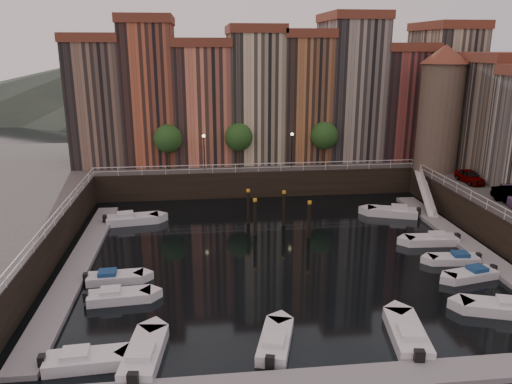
{
  "coord_description": "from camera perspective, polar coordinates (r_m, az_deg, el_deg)",
  "views": [
    {
      "loc": [
        -6.5,
        -38.1,
        16.59
      ],
      "look_at": [
        -1.65,
        4.0,
        4.18
      ],
      "focal_mm": 35.0,
      "sensor_mm": 36.0,
      "label": 1
    }
  ],
  "objects": [
    {
      "name": "ground",
      "position": [
        42.06,
        2.88,
        -6.93
      ],
      "size": [
        200.0,
        200.0,
        0.0
      ],
      "primitive_type": "plane",
      "color": "black",
      "rests_on": "ground"
    },
    {
      "name": "quay_far",
      "position": [
        66.17,
        -0.76,
        3.13
      ],
      "size": [
        80.0,
        20.0,
        3.0
      ],
      "primitive_type": "cube",
      "color": "black",
      "rests_on": "ground"
    },
    {
      "name": "dock_left",
      "position": [
        41.71,
        -19.63,
        -7.87
      ],
      "size": [
        2.0,
        28.0,
        0.35
      ],
      "primitive_type": "cube",
      "color": "gray",
      "rests_on": "ground"
    },
    {
      "name": "dock_right",
      "position": [
        46.49,
        23.31,
        -5.76
      ],
      "size": [
        2.0,
        28.0,
        0.35
      ],
      "primitive_type": "cube",
      "color": "gray",
      "rests_on": "ground"
    },
    {
      "name": "dock_near",
      "position": [
        27.51,
        9.03,
        -20.54
      ],
      "size": [
        30.0,
        2.0,
        0.35
      ],
      "primitive_type": "cube",
      "color": "gray",
      "rests_on": "ground"
    },
    {
      "name": "mountains",
      "position": [
        148.58,
        -3.48,
        12.94
      ],
      "size": [
        145.0,
        100.0,
        18.0
      ],
      "color": "#2D382D",
      "rests_on": "ground"
    },
    {
      "name": "far_terrace",
      "position": [
        62.63,
        2.52,
        11.14
      ],
      "size": [
        48.7,
        10.3,
        17.5
      ],
      "color": "#7C614F",
      "rests_on": "quay_far"
    },
    {
      "name": "corner_tower",
      "position": [
        59.25,
        20.31,
        9.13
      ],
      "size": [
        5.2,
        5.2,
        13.8
      ],
      "color": "#6B5B4C",
      "rests_on": "quay_right"
    },
    {
      "name": "promenade_trees",
      "position": [
        57.42,
        -1.32,
        6.28
      ],
      "size": [
        21.2,
        3.2,
        5.2
      ],
      "color": "black",
      "rests_on": "quay_far"
    },
    {
      "name": "street_lamps",
      "position": [
        56.59,
        -0.88,
        5.42
      ],
      "size": [
        10.36,
        0.36,
        4.18
      ],
      "color": "black",
      "rests_on": "quay_far"
    },
    {
      "name": "railings",
      "position": [
        45.32,
        1.95,
        -0.1
      ],
      "size": [
        36.08,
        34.04,
        0.52
      ],
      "color": "white",
      "rests_on": "ground"
    },
    {
      "name": "gangway",
      "position": [
        55.55,
        18.84,
        0.11
      ],
      "size": [
        2.78,
        8.32,
        3.73
      ],
      "color": "white",
      "rests_on": "ground"
    },
    {
      "name": "mooring_pilings",
      "position": [
        46.37,
        2.03,
        -2.49
      ],
      "size": [
        5.38,
        4.73,
        3.78
      ],
      "color": "black",
      "rests_on": "ground"
    },
    {
      "name": "boat_left_0",
      "position": [
        29.76,
        -18.93,
        -17.71
      ],
      "size": [
        4.76,
        1.97,
        1.08
      ],
      "rotation": [
        0.0,
        0.0,
        0.06
      ],
      "color": "silver",
      "rests_on": "ground"
    },
    {
      "name": "boat_left_1",
      "position": [
        35.69,
        -15.52,
        -11.4
      ],
      "size": [
        4.49,
        1.92,
        1.02
      ],
      "rotation": [
        0.0,
        0.0,
        0.07
      ],
      "color": "silver",
      "rests_on": "ground"
    },
    {
      "name": "boat_left_2",
      "position": [
        38.43,
        -15.93,
        -9.39
      ],
      "size": [
        4.29,
        1.75,
        0.98
      ],
      "rotation": [
        0.0,
        0.0,
        0.05
      ],
      "color": "silver",
      "rests_on": "ground"
    },
    {
      "name": "boat_left_4",
      "position": [
        50.13,
        -14.08,
        -3.03
      ],
      "size": [
        5.37,
        2.58,
        1.21
      ],
      "rotation": [
        0.0,
        0.0,
        0.14
      ],
      "color": "silver",
      "rests_on": "ground"
    },
    {
      "name": "boat_right_0",
      "position": [
        36.62,
        26.16,
        -11.78
      ],
      "size": [
        4.95,
        3.12,
        1.11
      ],
      "rotation": [
        0.0,
        0.0,
        2.82
      ],
      "color": "silver",
      "rests_on": "ground"
    },
    {
      "name": "boat_right_1",
      "position": [
        40.76,
        23.45,
        -8.64
      ],
      "size": [
        4.3,
        2.28,
        0.96
      ],
      "rotation": [
        0.0,
        0.0,
        3.34
      ],
      "color": "silver",
      "rests_on": "ground"
    },
    {
      "name": "boat_right_2",
      "position": [
        43.07,
        21.76,
        -7.12
      ],
      "size": [
        4.15,
        1.81,
        0.94
      ],
      "rotation": [
        0.0,
        0.0,
        3.05
      ],
      "color": "silver",
      "rests_on": "ground"
    },
    {
      "name": "boat_right_3",
      "position": [
        46.34,
        19.53,
        -5.17
      ],
      "size": [
        4.73,
        1.97,
        1.07
      ],
      "rotation": [
        0.0,
        0.0,
        3.08
      ],
      "color": "silver",
      "rests_on": "ground"
    },
    {
      "name": "boat_right_4",
      "position": [
        52.66,
        15.45,
        -2.2
      ],
      "size": [
        5.29,
        3.4,
        1.19
      ],
      "rotation": [
        0.0,
        0.0,
        2.8
      ],
      "color": "silver",
      "rests_on": "ground"
    },
    {
      "name": "boat_near_0",
      "position": [
        29.29,
        -12.69,
        -17.69
      ],
      "size": [
        2.44,
        5.25,
        1.18
      ],
      "rotation": [
        0.0,
        0.0,
        1.45
      ],
      "color": "silver",
      "rests_on": "ground"
    },
    {
      "name": "boat_near_1",
      "position": [
        29.75,
        2.21,
        -16.76
      ],
      "size": [
        2.82,
        4.75,
        1.06
      ],
      "rotation": [
        0.0,
        0.0,
        1.29
      ],
      "color": "silver",
      "rests_on": "ground"
    },
    {
      "name": "boat_near_3",
      "position": [
        31.53,
        16.95,
        -15.35
      ],
      "size": [
        2.66,
        5.34,
        1.2
      ],
      "rotation": [
        0.0,
        0.0,
        1.41
      ],
      "color": "silver",
      "rests_on": "ground"
    },
    {
      "name": "car_a",
      "position": [
        55.68,
        23.24,
        1.55
      ],
      "size": [
        1.67,
        3.95,
        1.33
      ],
      "primitive_type": "imported",
      "rotation": [
        0.0,
        0.0,
        0.03
      ],
      "color": "gray",
      "rests_on": "quay_right"
    }
  ]
}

